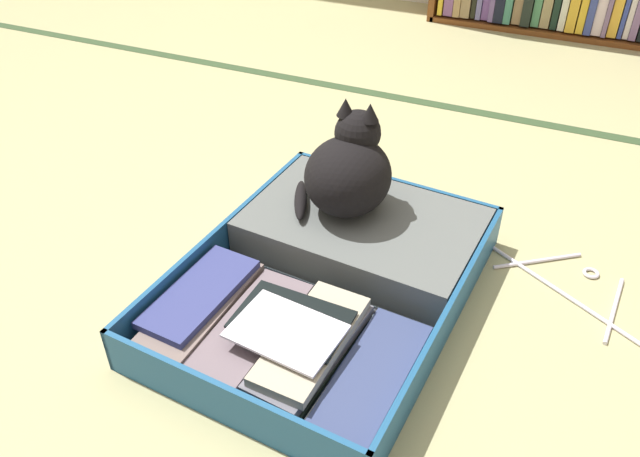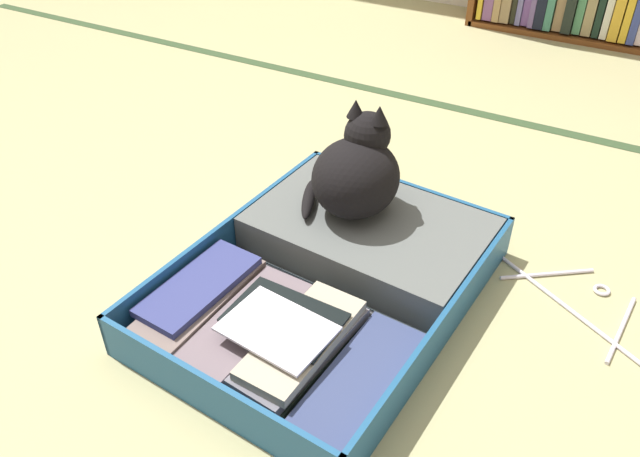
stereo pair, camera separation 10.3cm
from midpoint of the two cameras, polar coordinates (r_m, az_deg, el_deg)
ground_plane at (r=1.52m, az=-8.36°, el=-7.77°), size 10.00×10.00×0.00m
tatami_border at (r=2.48m, az=6.70°, el=11.44°), size 4.80×0.05×0.00m
open_suitcase at (r=1.55m, az=-0.56°, el=-3.77°), size 0.68×0.87×0.12m
black_cat at (r=1.59m, az=0.81°, el=5.15°), size 0.28×0.24×0.28m
clothes_hanger at (r=1.67m, az=20.02°, el=-4.93°), size 0.39×0.31×0.01m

